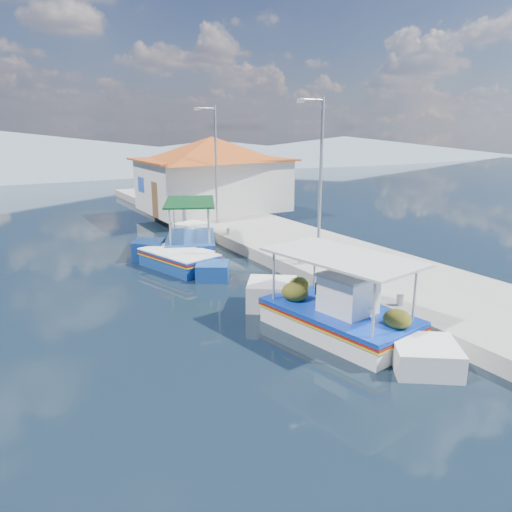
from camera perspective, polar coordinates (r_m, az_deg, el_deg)
ground at (r=14.97m, az=-2.58°, el=-6.53°), size 160.00×160.00×0.00m
quay at (r=22.71m, az=3.82°, el=1.54°), size 5.00×44.00×0.50m
bollards at (r=20.93m, az=0.15°, el=1.56°), size 0.20×17.20×0.30m
main_caique at (r=13.56m, az=9.44°, el=-6.93°), size 3.00×7.27×2.43m
caique_green_canopy at (r=22.04m, az=-7.71°, el=1.39°), size 3.76×6.31×2.57m
caique_blue_hull at (r=19.69m, az=-8.96°, el=-0.59°), size 2.75×5.60×1.04m
harbor_building at (r=30.28m, az=-5.11°, el=9.68°), size 10.49×10.49×4.40m
lamp_post_near at (r=18.11m, az=7.31°, el=9.64°), size 1.21×0.14×6.00m
lamp_post_far at (r=25.87m, az=-4.88°, el=11.21°), size 1.21×0.14×6.00m
mountain_ridge at (r=69.73m, az=-19.24°, el=11.18°), size 171.40×96.00×5.50m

